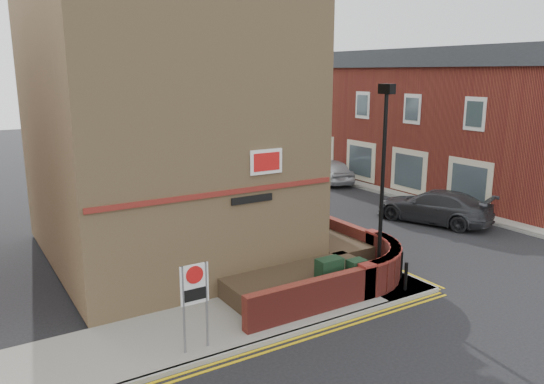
{
  "coord_description": "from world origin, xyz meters",
  "views": [
    {
      "loc": [
        -9.66,
        -10.52,
        6.77
      ],
      "look_at": [
        -0.65,
        4.0,
        2.88
      ],
      "focal_mm": 35.0,
      "sensor_mm": 36.0,
      "label": 1
    }
  ],
  "objects_px": {
    "lamppost": "(382,186)",
    "utility_cabinet_large": "(329,277)",
    "zone_sign": "(195,291)",
    "silver_car_near": "(272,197)"
  },
  "relations": [
    {
      "from": "lamppost",
      "to": "utility_cabinet_large",
      "type": "bearing_deg",
      "value": 176.99
    },
    {
      "from": "utility_cabinet_large",
      "to": "zone_sign",
      "type": "relative_size",
      "value": 0.55
    },
    {
      "from": "utility_cabinet_large",
      "to": "zone_sign",
      "type": "bearing_deg",
      "value": -170.31
    },
    {
      "from": "silver_car_near",
      "to": "utility_cabinet_large",
      "type": "bearing_deg",
      "value": -121.04
    },
    {
      "from": "lamppost",
      "to": "zone_sign",
      "type": "bearing_deg",
      "value": -173.93
    },
    {
      "from": "zone_sign",
      "to": "silver_car_near",
      "type": "distance_m",
      "value": 13.83
    },
    {
      "from": "utility_cabinet_large",
      "to": "silver_car_near",
      "type": "height_order",
      "value": "silver_car_near"
    },
    {
      "from": "utility_cabinet_large",
      "to": "lamppost",
      "type": "bearing_deg",
      "value": -3.01
    },
    {
      "from": "silver_car_near",
      "to": "lamppost",
      "type": "bearing_deg",
      "value": -110.89
    },
    {
      "from": "lamppost",
      "to": "utility_cabinet_large",
      "type": "xyz_separation_m",
      "value": [
        -1.9,
        0.1,
        -2.62
      ]
    }
  ]
}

